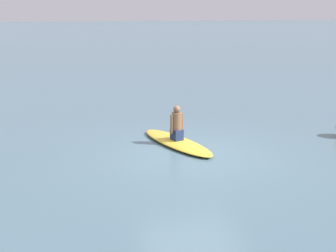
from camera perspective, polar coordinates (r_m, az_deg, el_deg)
ground_plane at (r=11.02m, az=3.05°, el=-3.61°), size 400.00×400.00×0.00m
surfboard at (r=11.79m, az=1.12°, el=-2.06°), size 1.52×3.10×0.13m
person_paddler at (r=11.66m, az=1.13°, el=0.20°), size 0.40×0.35×0.91m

